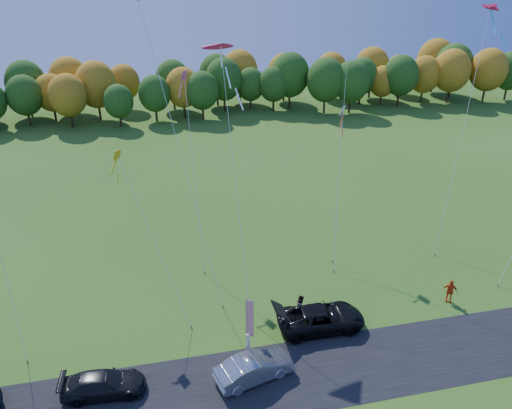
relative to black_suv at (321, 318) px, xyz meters
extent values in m
plane|color=#2B5917|center=(-3.24, 0.08, -0.84)|extent=(160.00, 160.00, 0.00)
cube|color=black|center=(-3.24, -3.92, -0.83)|extent=(90.00, 6.00, 0.01)
imported|color=black|center=(0.00, 0.00, 0.00)|extent=(6.07, 2.89, 1.67)
imported|color=#A2A1A6|center=(-5.51, -3.56, -0.04)|extent=(5.13, 2.91, 1.60)
imported|color=black|center=(-14.37, -2.79, -0.13)|extent=(4.98, 2.29, 1.41)
imported|color=silver|center=(-5.43, -1.34, -0.05)|extent=(0.44, 0.61, 1.57)
imported|color=gray|center=(-1.00, 1.44, 0.07)|extent=(1.01, 1.10, 1.81)
imported|color=red|center=(10.34, 0.78, 0.09)|extent=(1.15, 0.99, 1.85)
cylinder|color=#999999|center=(-5.41, -0.70, 1.07)|extent=(0.06, 0.06, 3.82)
cube|color=red|center=(-5.19, -0.79, 1.46)|extent=(0.45, 0.22, 2.87)
cube|color=navy|center=(-5.19, -0.76, 2.52)|extent=(0.45, 0.21, 0.75)
cylinder|color=#4C3F33|center=(-6.27, 3.73, -0.74)|extent=(0.08, 0.08, 0.20)
cylinder|color=#4C3F33|center=(3.77, 7.77, -0.74)|extent=(0.08, 0.08, 0.20)
cylinder|color=#4C3F33|center=(-4.62, 1.63, -0.74)|extent=(0.08, 0.08, 0.20)
cone|color=#D00D52|center=(-4.83, 10.43, 16.82)|extent=(2.54, 1.94, 2.78)
cylinder|color=#4C3F33|center=(12.85, 6.85, -0.74)|extent=(0.08, 0.08, 0.20)
cube|color=red|center=(18.78, 13.76, 18.69)|extent=(2.98, 1.04, 1.15)
cylinder|color=#4C3F33|center=(-8.77, 1.88, -0.74)|extent=(0.08, 0.08, 0.20)
cube|color=yellow|center=(-12.63, 7.52, 10.22)|extent=(1.26, 1.26, 1.50)
cylinder|color=#4C3F33|center=(-19.26, 0.84, -0.74)|extent=(0.08, 0.08, 0.20)
cylinder|color=#4C3F33|center=(3.39, 6.35, -0.74)|extent=(0.08, 0.08, 0.20)
cube|color=silver|center=(5.59, 12.46, 10.93)|extent=(1.34, 1.34, 1.59)
cylinder|color=#4C3F33|center=(-7.01, 8.49, -0.74)|extent=(0.08, 0.08, 0.20)
cube|color=#D74781|center=(-7.16, 15.00, 13.92)|extent=(1.26, 1.26, 1.49)
cylinder|color=#4C3F33|center=(15.19, 1.59, -0.74)|extent=(0.08, 0.08, 0.20)
camera|label=1|loc=(-10.43, -25.86, 21.91)|focal=35.00mm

